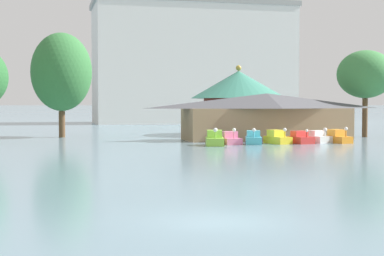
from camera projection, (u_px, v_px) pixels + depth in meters
ground_plane at (218, 222)px, 19.43m from camera, size 2000.00×2000.00×0.00m
pedal_boat_lime at (215, 139)px, 54.33m from camera, size 2.22×3.24×1.69m
pedal_boat_pink at (230, 139)px, 55.81m from camera, size 1.69×2.34×1.59m
pedal_boat_cyan at (253, 139)px, 55.96m from camera, size 2.09×2.62×1.58m
pedal_boat_yellow at (277, 138)px, 56.92m from camera, size 2.04×3.16×1.57m
pedal_boat_red at (301, 138)px, 56.96m from camera, size 2.08×2.56×1.43m
pedal_boat_white at (318, 138)px, 58.12m from camera, size 2.24×2.63×1.52m
pedal_boat_orange at (338, 137)px, 57.93m from camera, size 1.84×3.10×1.62m
boathouse at (267, 115)px, 62.95m from camera, size 19.15×6.25×4.96m
green_roof_pavilion at (238, 98)px, 72.20m from camera, size 11.78×11.78×8.58m
shoreline_tree_mid at (61, 72)px, 66.81m from camera, size 6.89×6.89×11.93m
shoreline_tree_right at (365, 75)px, 67.42m from camera, size 6.49×6.49×9.99m
background_building_block at (193, 63)px, 116.40m from camera, size 39.37×15.92×23.64m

